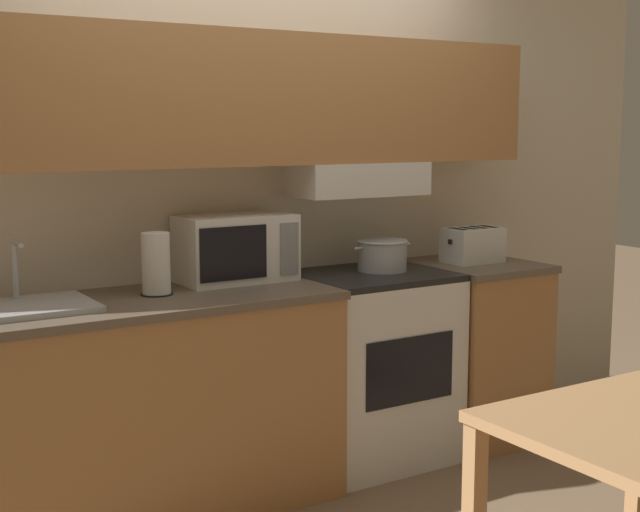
# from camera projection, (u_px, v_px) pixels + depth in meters

# --- Properties ---
(ground_plane) EXTENTS (16.00, 16.00, 0.00)m
(ground_plane) POSITION_uv_depth(u_px,v_px,m) (250.00, 458.00, 4.39)
(ground_plane) COLOR #7F664C
(wall_back) EXTENTS (5.26, 0.38, 2.55)m
(wall_back) POSITION_uv_depth(u_px,v_px,m) (255.00, 157.00, 4.13)
(wall_back) COLOR silver
(wall_back) RESTS_ON ground_plane
(lower_counter_main) EXTENTS (1.59, 0.66, 0.93)m
(lower_counter_main) POSITION_uv_depth(u_px,v_px,m) (148.00, 406.00, 3.71)
(lower_counter_main) COLOR #B27A47
(lower_counter_main) RESTS_ON ground_plane
(lower_counter_right_stub) EXTENTS (0.57, 0.66, 0.93)m
(lower_counter_right_stub) POSITION_uv_depth(u_px,v_px,m) (473.00, 349.00, 4.66)
(lower_counter_right_stub) COLOR #B27A47
(lower_counter_right_stub) RESTS_ON ground_plane
(stove_range) EXTENTS (0.70, 0.61, 0.93)m
(stove_range) POSITION_uv_depth(u_px,v_px,m) (371.00, 366.00, 4.34)
(stove_range) COLOR white
(stove_range) RESTS_ON ground_plane
(cooking_pot) EXTENTS (0.33, 0.25, 0.15)m
(cooking_pot) POSITION_uv_depth(u_px,v_px,m) (382.00, 254.00, 4.32)
(cooking_pot) COLOR #B7BABF
(cooking_pot) RESTS_ON stove_range
(microwave) EXTENTS (0.52, 0.29, 0.30)m
(microwave) POSITION_uv_depth(u_px,v_px,m) (236.00, 248.00, 4.02)
(microwave) COLOR white
(microwave) RESTS_ON lower_counter_main
(toaster) EXTENTS (0.30, 0.19, 0.18)m
(toaster) POSITION_uv_depth(u_px,v_px,m) (473.00, 245.00, 4.58)
(toaster) COLOR white
(toaster) RESTS_ON lower_counter_right_stub
(sink_basin) EXTENTS (0.50, 0.39, 0.26)m
(sink_basin) POSITION_uv_depth(u_px,v_px,m) (26.00, 306.00, 3.39)
(sink_basin) COLOR #B7BABF
(sink_basin) RESTS_ON lower_counter_main
(paper_towel_roll) EXTENTS (0.14, 0.14, 0.26)m
(paper_towel_roll) POSITION_uv_depth(u_px,v_px,m) (156.00, 264.00, 3.70)
(paper_towel_roll) COLOR black
(paper_towel_roll) RESTS_ON lower_counter_main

